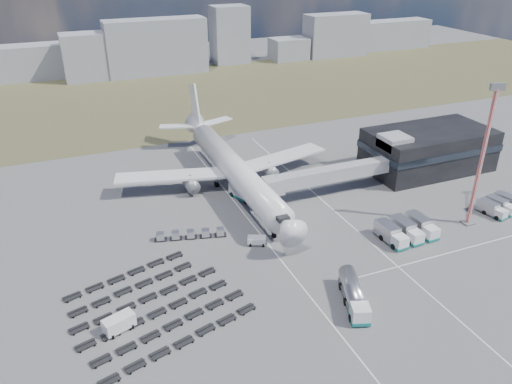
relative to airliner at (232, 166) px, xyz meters
name	(u,v)px	position (x,y,z in m)	size (l,w,h in m)	color
ground	(295,262)	(0.00, -32.38, -5.29)	(420.00, 420.00, 0.00)	#565659
grass_strip	(158,99)	(0.00, 77.62, -5.29)	(420.00, 90.00, 0.01)	brown
lane_markings	(334,242)	(9.77, -29.38, -5.29)	(47.12, 110.00, 0.01)	silver
terminal	(428,149)	(47.77, -8.41, -0.04)	(30.40, 16.40, 11.00)	black
jet_bridge	(320,176)	(15.90, -11.95, -0.24)	(30.30, 3.80, 7.05)	#939399
airliner	(232,166)	(0.00, 0.00, 0.00)	(51.59, 64.53, 17.62)	silver
skyline	(154,51)	(8.11, 119.25, 3.48)	(313.17, 23.90, 24.89)	gray
fuel_tanker	(354,294)	(3.39, -45.87, -3.49)	(6.41, 11.44, 3.60)	silver
pushback_tug	(257,241)	(-4.00, -24.38, -4.54)	(3.37, 1.90, 1.51)	silver
utility_van	(119,324)	(-31.17, -37.98, -4.09)	(4.55, 2.06, 2.41)	silver
catering_truck	(242,192)	(0.15, -5.99, -3.80)	(4.62, 6.84, 2.91)	silver
service_trucks_near	(407,230)	(23.23, -32.98, -3.65)	(10.24, 7.93, 3.01)	silver
service_trucks_far	(501,205)	(47.95, -31.97, -3.95)	(9.13, 7.56, 2.47)	silver
uld_row	(191,234)	(-14.80, -17.66, -4.40)	(13.52, 4.64, 1.49)	black
baggage_dollies	(152,307)	(-25.86, -35.05, -4.96)	(28.93, 26.71, 0.67)	black
floodlight_mast	(482,158)	(38.10, -33.34, 8.95)	(2.71, 2.19, 28.41)	red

